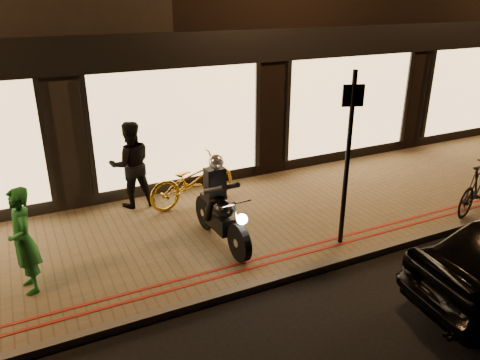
# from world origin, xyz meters

# --- Properties ---
(ground) EXTENTS (90.00, 90.00, 0.00)m
(ground) POSITION_xyz_m (0.00, 0.00, 0.00)
(ground) COLOR black
(ground) RESTS_ON ground
(sidewalk) EXTENTS (50.00, 4.00, 0.12)m
(sidewalk) POSITION_xyz_m (0.00, 2.00, 0.06)
(sidewalk) COLOR #746348
(sidewalk) RESTS_ON ground
(kerb_stone) EXTENTS (50.00, 0.14, 0.12)m
(kerb_stone) POSITION_xyz_m (0.00, 0.05, 0.06)
(kerb_stone) COLOR #59544C
(kerb_stone) RESTS_ON ground
(red_kerb_lines) EXTENTS (50.00, 0.26, 0.01)m
(red_kerb_lines) POSITION_xyz_m (0.00, 0.55, 0.12)
(red_kerb_lines) COLOR maroon
(red_kerb_lines) RESTS_ON sidewalk
(motorcycle) EXTENTS (0.60, 1.94, 1.59)m
(motorcycle) POSITION_xyz_m (-0.17, 1.46, 0.73)
(motorcycle) COLOR black
(motorcycle) RESTS_ON sidewalk
(sign_post) EXTENTS (0.34, 0.14, 3.00)m
(sign_post) POSITION_xyz_m (1.72, 0.52, 1.80)
(sign_post) COLOR black
(sign_post) RESTS_ON sidewalk
(bicycle_gold) EXTENTS (2.04, 1.01, 1.02)m
(bicycle_gold) POSITION_xyz_m (-0.02, 3.20, 0.63)
(bicycle_gold) COLOR gold
(bicycle_gold) RESTS_ON sidewalk
(bicycle_dark) EXTENTS (1.77, 0.96, 1.02)m
(bicycle_dark) POSITION_xyz_m (4.94, 0.35, 0.63)
(bicycle_dark) COLOR black
(bicycle_dark) RESTS_ON sidewalk
(person_green) EXTENTS (0.48, 0.65, 1.61)m
(person_green) POSITION_xyz_m (-3.26, 1.40, 0.93)
(person_green) COLOR #1D702C
(person_green) RESTS_ON sidewalk
(person_dark) EXTENTS (0.90, 0.72, 1.78)m
(person_dark) POSITION_xyz_m (-1.15, 3.66, 1.01)
(person_dark) COLOR black
(person_dark) RESTS_ON sidewalk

